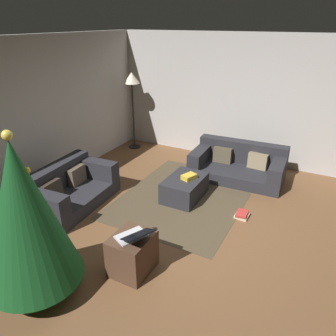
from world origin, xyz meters
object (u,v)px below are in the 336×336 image
Objects in this scene: laptop at (134,236)px; corner_lamp at (132,84)px; book_stack at (242,215)px; couch_left at (68,189)px; ottoman at (185,188)px; side_table at (132,254)px; gift_box at (189,177)px; christmas_tree at (24,215)px; tv_remote at (188,177)px; couch_right at (239,165)px.

laptop is 0.28× the size of corner_lamp.
couch_left is at bearing 109.41° from book_stack.
book_stack is (1.80, -0.80, -0.51)m from laptop.
ottoman is 1.62× the size of side_table.
book_stack is at bearing -119.36° from corner_lamp.
couch_left is at bearing 123.71° from ottoman.
book_stack is at bearing -98.62° from gift_box.
christmas_tree is 7.96× the size of book_stack.
couch_left is 2.09m from laptop.
couch_left is 2.09m from christmas_tree.
couch_left is 0.83× the size of christmas_tree.
book_stack is (-0.19, -1.03, -0.34)m from tv_remote.
couch_right is 4.16m from christmas_tree.
couch_left is 2.01m from side_table.
corner_lamp is (1.58, 2.13, 1.12)m from tv_remote.
christmas_tree is 1.20m from laptop.
couch_left is 3.03m from corner_lamp.
couch_right reaches higher than tv_remote.
book_stack is (1.78, -0.85, -0.21)m from side_table.
corner_lamp is at bearing 60.64° from book_stack.
couch_right is 3.38× the size of side_table.
couch_right is 3.21m from laptop.
couch_right is at bearing -24.71° from ottoman.
laptop is at bearing -46.60° from christmas_tree.
couch_right is 7.31× the size of book_stack.
book_stack is (-1.38, -0.49, -0.21)m from couch_right.
couch_left is 0.91× the size of couch_right.
laptop reaches higher than gift_box.
christmas_tree is 4.63m from corner_lamp.
ottoman is 0.23m from gift_box.
laptop reaches higher than tv_remote.
laptop is 2.04m from book_stack.
ottoman is at bearing -127.96° from corner_lamp.
corner_lamp is (2.72, 0.48, 1.24)m from couch_left.
couch_left is 3.19× the size of laptop.
tv_remote is at bearing 43.91° from gift_box.
christmas_tree is at bearing -160.15° from corner_lamp.
couch_left reaches higher than side_table.
corner_lamp is at bearing 52.04° from ottoman.
laptop is (0.75, -0.80, -0.47)m from christmas_tree.
ottoman is 5.26× the size of tv_remote.
book_stack is at bearing 105.47° from couch_left.
corner_lamp is at bearing 32.98° from side_table.
couch_left reaches higher than tv_remote.
book_stack is at bearing -97.46° from ottoman.
laptop is (-2.00, -0.23, 0.17)m from tv_remote.
couch_left is 2.02m from gift_box.
gift_box is at bearing 81.38° from book_stack.
couch_right is 1.33m from gift_box.
laptop is (-3.18, 0.31, 0.30)m from couch_right.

